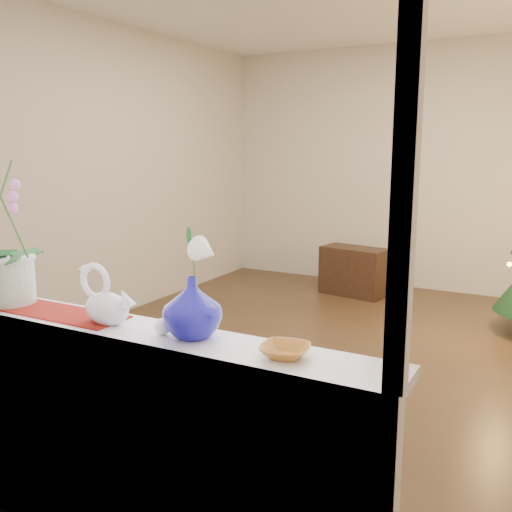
{
  "coord_description": "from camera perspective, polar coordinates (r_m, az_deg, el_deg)",
  "views": [
    {
      "loc": [
        1.45,
        -3.97,
        1.59
      ],
      "look_at": [
        0.06,
        -1.4,
        1.03
      ],
      "focal_mm": 40.0,
      "sensor_mm": 36.0,
      "label": 1
    }
  ],
  "objects": [
    {
      "name": "orchid_pot",
      "position": [
        2.64,
        -23.91,
        2.84
      ],
      "size": [
        0.29,
        0.29,
        0.69
      ],
      "primitive_type": null,
      "rotation": [
        0.0,
        0.0,
        -0.25
      ],
      "color": "beige",
      "rests_on": "windowsill"
    },
    {
      "name": "windowsill",
      "position": [
        2.27,
        -13.21,
        -7.23
      ],
      "size": [
        2.2,
        0.26,
        0.04
      ],
      "primitive_type": "cube",
      "color": "white",
      "rests_on": "window_apron"
    },
    {
      "name": "runner",
      "position": [
        2.52,
        -19.75,
        -5.2
      ],
      "size": [
        0.7,
        0.2,
        0.01
      ],
      "primitive_type": "cube",
      "color": "maroon",
      "rests_on": "windowsill"
    },
    {
      "name": "blue_vase",
      "position": [
        2.05,
        -6.4,
        -4.67
      ],
      "size": [
        0.3,
        0.3,
        0.25
      ],
      "primitive_type": "imported",
      "rotation": [
        0.0,
        0.0,
        -0.29
      ],
      "color": "#0B096B",
      "rests_on": "windowsill"
    },
    {
      "name": "ground",
      "position": [
        4.52,
        7.92,
        -9.88
      ],
      "size": [
        5.0,
        5.0,
        0.0
      ],
      "primitive_type": "plane",
      "color": "#3A2817",
      "rests_on": "ground"
    },
    {
      "name": "wall_front",
      "position": [
        2.08,
        -16.12,
        3.73
      ],
      "size": [
        4.5,
        0.1,
        2.7
      ],
      "primitive_type": "cube",
      "color": "beige",
      "rests_on": "ground"
    },
    {
      "name": "lily",
      "position": [
        2.0,
        -6.53,
        1.51
      ],
      "size": [
        0.14,
        0.08,
        0.19
      ],
      "primitive_type": null,
      "color": "silver",
      "rests_on": "blue_vase"
    },
    {
      "name": "paperweight",
      "position": [
        2.11,
        -9.32,
        -6.98
      ],
      "size": [
        0.07,
        0.07,
        0.06
      ],
      "primitive_type": "sphere",
      "rotation": [
        0.0,
        0.0,
        -0.08
      ],
      "color": "white",
      "rests_on": "windowsill"
    },
    {
      "name": "side_table",
      "position": [
        6.29,
        9.78,
        -1.5
      ],
      "size": [
        0.74,
        0.46,
        0.52
      ],
      "primitive_type": "cube",
      "rotation": [
        0.0,
        0.0,
        -0.17
      ],
      "color": "black",
      "rests_on": "ground"
    },
    {
      "name": "wall_back",
      "position": [
        6.63,
        15.94,
        8.38
      ],
      "size": [
        4.5,
        0.1,
        2.7
      ],
      "primitive_type": "cube",
      "color": "beige",
      "rests_on": "ground"
    },
    {
      "name": "window_apron",
      "position": [
        2.39,
        -14.21,
        -18.35
      ],
      "size": [
        2.2,
        0.08,
        0.88
      ],
      "primitive_type": "cube",
      "color": "white",
      "rests_on": "ground"
    },
    {
      "name": "swan",
      "position": [
        2.26,
        -14.73,
        -3.9
      ],
      "size": [
        0.29,
        0.22,
        0.22
      ],
      "primitive_type": null,
      "rotation": [
        0.0,
        0.0,
        -0.42
      ],
      "color": "silver",
      "rests_on": "windowsill"
    },
    {
      "name": "amber_dish",
      "position": [
        1.88,
        2.92,
        -9.55
      ],
      "size": [
        0.16,
        0.16,
        0.03
      ],
      "primitive_type": "imported",
      "rotation": [
        0.0,
        0.0,
        0.17
      ],
      "color": "#A46622",
      "rests_on": "windowsill"
    },
    {
      "name": "wall_left",
      "position": [
        5.43,
        -14.72,
        7.97
      ],
      "size": [
        0.1,
        5.0,
        2.7
      ],
      "primitive_type": "cube",
      "color": "beige",
      "rests_on": "ground"
    },
    {
      "name": "window_frame",
      "position": [
        2.09,
        -16.05,
        13.4
      ],
      "size": [
        2.22,
        0.06,
        1.6
      ],
      "primitive_type": null,
      "color": "white",
      "rests_on": "windowsill"
    }
  ]
}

